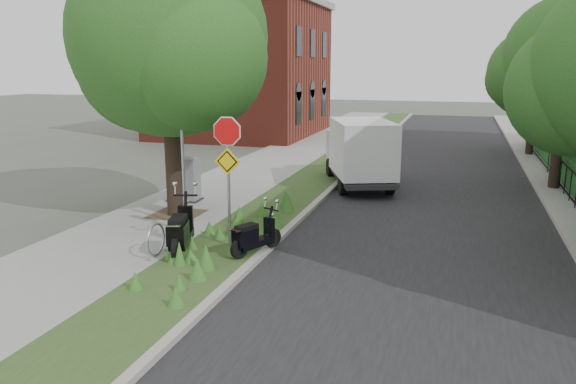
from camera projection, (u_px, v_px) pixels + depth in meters
name	position (u px, v px, depth m)	size (l,w,h in m)	color
ground	(278.00, 264.00, 12.57)	(120.00, 120.00, 0.00)	#4C5147
sidewalk_near	(255.00, 172.00, 23.10)	(3.50, 60.00, 0.12)	gray
verge	(320.00, 175.00, 22.31)	(2.00, 60.00, 0.12)	#28461E
kerb_near	(345.00, 177.00, 22.02)	(0.20, 60.00, 0.13)	#9E9991
road	(436.00, 184.00, 21.03)	(7.00, 60.00, 0.01)	black
kerb_far	(537.00, 188.00, 20.02)	(0.20, 60.00, 0.13)	#9E9991
street_tree_main	(168.00, 48.00, 15.34)	(6.21, 5.54, 7.66)	black
bare_post	(183.00, 152.00, 14.70)	(0.08, 0.08, 4.00)	#A5A8AD
bike_hoop	(156.00, 240.00, 12.68)	(0.06, 0.78, 0.77)	#A5A8AD
sign_assembly	(228.00, 155.00, 13.00)	(0.94, 0.08, 3.22)	#A5A8AD
fence_far	(561.00, 172.00, 19.68)	(0.04, 24.00, 1.00)	black
brick_building	(242.00, 67.00, 34.86)	(9.40, 10.40, 8.30)	maroon
far_tree_b	(564.00, 65.00, 18.98)	(4.83, 4.31, 6.56)	black
far_tree_c	(535.00, 74.00, 26.53)	(4.37, 3.89, 5.93)	black
scooter_near	(180.00, 235.00, 12.80)	(0.76, 1.89, 0.92)	black
scooter_far	(251.00, 239.00, 12.78)	(0.79, 1.42, 0.73)	black
box_truck	(360.00, 150.00, 20.23)	(3.32, 4.94, 2.09)	#262628
utility_cabinet	(184.00, 180.00, 17.84)	(1.06, 0.74, 1.37)	#262628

